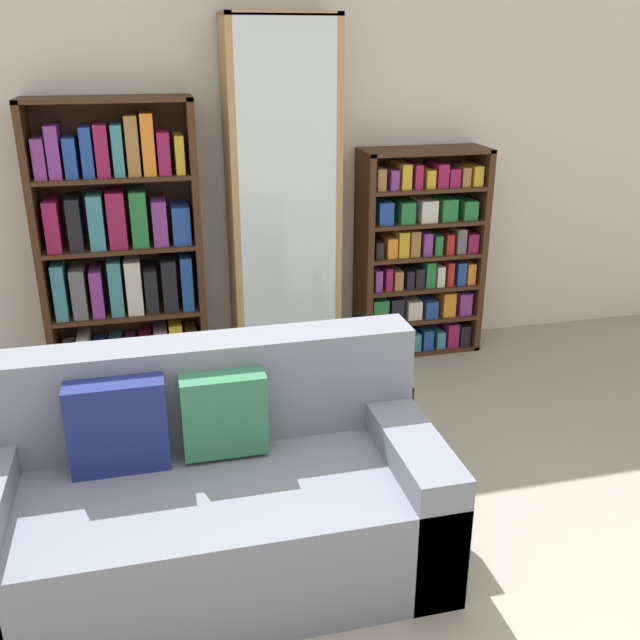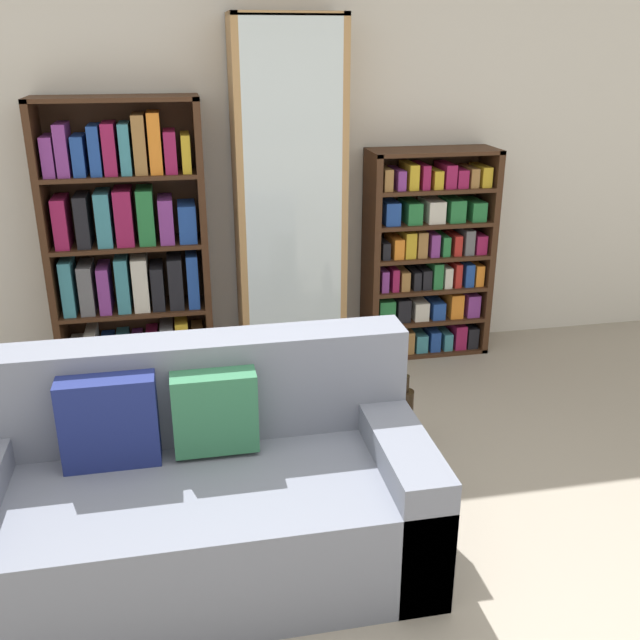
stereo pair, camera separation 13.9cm
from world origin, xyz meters
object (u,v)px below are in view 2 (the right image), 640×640
object	(u,v)px
couch	(197,497)
bookshelf_left	(129,250)
wine_bottle	(404,417)
bookshelf_right	(428,258)
display_cabinet	(289,203)

from	to	relation	value
couch	bookshelf_left	world-z (taller)	bookshelf_left
wine_bottle	bookshelf_right	bearing A→B (deg)	66.54
couch	display_cabinet	world-z (taller)	display_cabinet
wine_bottle	display_cabinet	bearing A→B (deg)	109.20
bookshelf_left	wine_bottle	xyz separation A→B (m)	(1.36, -1.16, -0.64)
wine_bottle	bookshelf_left	bearing A→B (deg)	139.42
couch	bookshelf_right	xyz separation A→B (m)	(1.57, 1.85, 0.34)
couch	display_cabinet	distance (m)	2.09
bookshelf_left	wine_bottle	world-z (taller)	bookshelf_left
bookshelf_left	bookshelf_right	xyz separation A→B (m)	(1.86, 0.00, -0.16)
display_cabinet	bookshelf_right	world-z (taller)	display_cabinet
couch	display_cabinet	size ratio (longest dim) A/B	0.84
bookshelf_left	bookshelf_right	distance (m)	1.87
display_cabinet	bookshelf_right	distance (m)	0.99
bookshelf_left	display_cabinet	bearing A→B (deg)	-0.91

